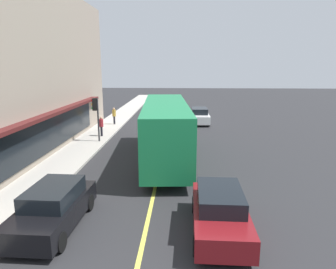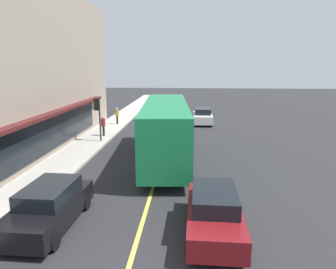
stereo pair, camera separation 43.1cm
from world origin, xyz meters
name	(u,v)px [view 1 (the left image)]	position (x,y,z in m)	size (l,w,h in m)	color
ground	(162,158)	(0.00, 0.00, 0.00)	(120.00, 120.00, 0.00)	#28282B
sidewalk	(73,156)	(0.00, 5.67, 0.07)	(80.00, 2.57, 0.15)	#B2ADA3
lane_centre_stripe	(162,158)	(0.00, 0.00, 0.00)	(36.00, 0.16, 0.01)	#D8D14C
bus	(166,128)	(-0.30, -0.26, 1.99)	(11.27, 3.25, 3.50)	#197F47
traffic_light	(96,109)	(3.61, 5.07, 2.53)	(0.30, 0.52, 3.20)	#2D2D33
car_maroon	(220,212)	(-8.59, -2.58, 0.74)	(4.34, 1.94, 1.52)	maroon
car_black	(53,208)	(-8.54, 3.30, 0.74)	(4.35, 1.95, 1.52)	black
car_white	(199,116)	(11.99, -2.98, 0.74)	(4.32, 1.89, 1.52)	white
pedestrian_waiting	(114,114)	(10.34, 5.23, 1.10)	(0.34, 0.34, 1.59)	black
pedestrian_near_storefront	(101,124)	(5.31, 5.16, 1.08)	(0.34, 0.34, 1.57)	black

